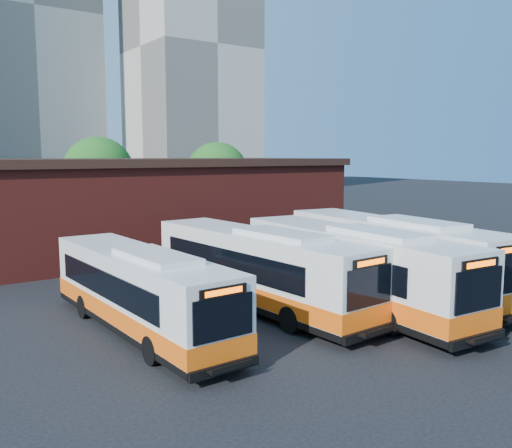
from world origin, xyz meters
TOP-DOWN VIEW (x-y plane):
  - ground at (0.00, 0.00)m, footprint 220.00×220.00m
  - bus_west at (-7.11, 2.93)m, footprint 2.83×11.91m
  - bus_midwest at (-1.56, 3.16)m, footprint 3.40×13.07m
  - bus_mideast at (1.72, 0.77)m, footprint 3.66×13.43m
  - bus_east at (5.11, 1.54)m, footprint 4.42×13.90m
  - transit_worker at (1.39, -4.90)m, footprint 0.49×0.70m
  - depot_building at (0.00, 20.00)m, footprint 28.60×12.60m
  - tree_mid at (2.00, 34.00)m, footprint 6.56×6.56m
  - tree_east at (13.00, 31.00)m, footprint 6.24×6.24m
  - tower_center at (7.00, 86.00)m, footprint 22.00×20.00m
  - tower_right at (30.00, 68.00)m, footprint 18.00×18.00m

SIDE VIEW (x-z plane):
  - ground at x=0.00m, z-range 0.00..0.00m
  - transit_worker at x=1.39m, z-range 0.00..1.86m
  - bus_west at x=-7.11m, z-range -0.15..3.07m
  - bus_midwest at x=-1.56m, z-range -0.16..3.36m
  - bus_mideast at x=1.72m, z-range -0.17..3.45m
  - bus_east at x=5.11m, z-range -0.17..3.56m
  - depot_building at x=0.00m, z-range 0.06..6.46m
  - tree_east at x=13.00m, z-range 0.85..8.81m
  - tree_mid at x=2.00m, z-range 0.90..9.26m
  - tower_right at x=30.00m, z-range -0.26..48.94m
  - tower_center at x=7.00m, z-range -0.26..60.94m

